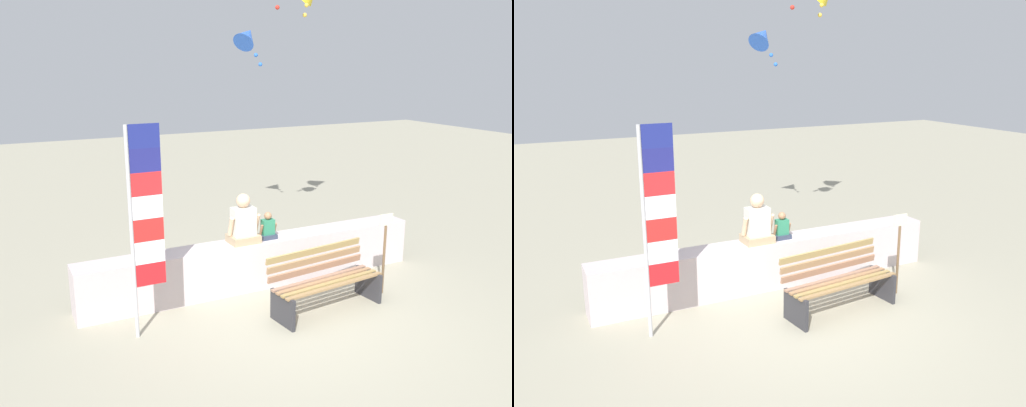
% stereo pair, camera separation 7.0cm
% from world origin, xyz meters
% --- Properties ---
extents(ground_plane, '(40.00, 40.00, 0.00)m').
position_xyz_m(ground_plane, '(0.00, 0.00, 0.00)').
color(ground_plane, gray).
extents(seawall_ledge, '(5.73, 0.49, 0.77)m').
position_xyz_m(seawall_ledge, '(0.00, 1.24, 0.39)').
color(seawall_ledge, beige).
rests_on(seawall_ledge, ground).
extents(park_bench, '(1.78, 0.79, 0.88)m').
position_xyz_m(park_bench, '(0.49, 0.02, 0.42)').
color(park_bench, '#957349').
rests_on(park_bench, ground).
extents(person_adult, '(0.51, 0.38, 0.79)m').
position_xyz_m(person_adult, '(-0.24, 1.23, 1.08)').
color(person_adult, tan).
rests_on(person_adult, seawall_ledge).
extents(person_child, '(0.29, 0.21, 0.44)m').
position_xyz_m(person_child, '(0.19, 1.23, 0.94)').
color(person_child, '#2E374B').
rests_on(person_child, seawall_ledge).
extents(flag_banner, '(0.44, 0.05, 2.80)m').
position_xyz_m(flag_banner, '(-2.04, 0.42, 1.63)').
color(flag_banner, '#B7B7BC').
rests_on(flag_banner, ground).
extents(kite_blue, '(0.73, 0.69, 0.87)m').
position_xyz_m(kite_blue, '(1.19, 4.02, 4.00)').
color(kite_blue, blue).
extents(sign_post, '(0.24, 0.04, 1.29)m').
position_xyz_m(sign_post, '(1.62, 0.08, 0.76)').
color(sign_post, brown).
rests_on(sign_post, ground).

